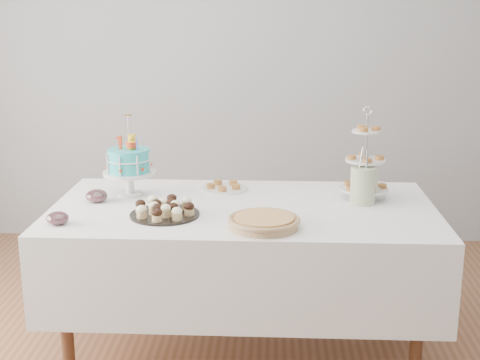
{
  "coord_description": "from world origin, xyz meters",
  "views": [
    {
      "loc": [
        0.14,
        -2.9,
        1.75
      ],
      "look_at": [
        -0.02,
        0.3,
        0.91
      ],
      "focal_mm": 50.0,
      "sensor_mm": 36.0,
      "label": 1
    }
  ],
  "objects_px": {
    "tiered_stand": "(365,161)",
    "pastry_plate": "(224,187)",
    "cupcake_tray": "(165,208)",
    "jam_bowl_b": "(97,196)",
    "plate_stack": "(370,190)",
    "table": "(243,249)",
    "utensil_pitcher": "(363,184)",
    "jam_bowl_a": "(58,218)",
    "birthday_cake": "(130,174)",
    "pie": "(264,221)"
  },
  "relations": [
    {
      "from": "tiered_stand",
      "to": "pastry_plate",
      "type": "bearing_deg",
      "value": 169.5
    },
    {
      "from": "cupcake_tray",
      "to": "jam_bowl_b",
      "type": "bearing_deg",
      "value": 151.19
    },
    {
      "from": "plate_stack",
      "to": "cupcake_tray",
      "type": "bearing_deg",
      "value": -159.06
    },
    {
      "from": "tiered_stand",
      "to": "plate_stack",
      "type": "relative_size",
      "value": 2.81
    },
    {
      "from": "cupcake_tray",
      "to": "jam_bowl_b",
      "type": "relative_size",
      "value": 3.02
    },
    {
      "from": "table",
      "to": "tiered_stand",
      "type": "relative_size",
      "value": 3.96
    },
    {
      "from": "cupcake_tray",
      "to": "pastry_plate",
      "type": "xyz_separation_m",
      "value": [
        0.25,
        0.48,
        -0.02
      ]
    },
    {
      "from": "pastry_plate",
      "to": "utensil_pitcher",
      "type": "distance_m",
      "value": 0.76
    },
    {
      "from": "utensil_pitcher",
      "to": "jam_bowl_b",
      "type": "bearing_deg",
      "value": -168.5
    },
    {
      "from": "plate_stack",
      "to": "jam_bowl_a",
      "type": "distance_m",
      "value": 1.6
    },
    {
      "from": "table",
      "to": "utensil_pitcher",
      "type": "height_order",
      "value": "utensil_pitcher"
    },
    {
      "from": "birthday_cake",
      "to": "utensil_pitcher",
      "type": "height_order",
      "value": "birthday_cake"
    },
    {
      "from": "cupcake_tray",
      "to": "tiered_stand",
      "type": "distance_m",
      "value": 1.06
    },
    {
      "from": "jam_bowl_a",
      "to": "utensil_pitcher",
      "type": "height_order",
      "value": "utensil_pitcher"
    },
    {
      "from": "birthday_cake",
      "to": "utensil_pitcher",
      "type": "relative_size",
      "value": 1.49
    },
    {
      "from": "pie",
      "to": "jam_bowl_a",
      "type": "distance_m",
      "value": 0.95
    },
    {
      "from": "cupcake_tray",
      "to": "jam_bowl_a",
      "type": "height_order",
      "value": "cupcake_tray"
    },
    {
      "from": "table",
      "to": "birthday_cake",
      "type": "xyz_separation_m",
      "value": [
        -0.61,
        0.17,
        0.34
      ]
    },
    {
      "from": "pastry_plate",
      "to": "jam_bowl_b",
      "type": "height_order",
      "value": "jam_bowl_b"
    },
    {
      "from": "pastry_plate",
      "to": "jam_bowl_a",
      "type": "relative_size",
      "value": 2.45
    },
    {
      "from": "table",
      "to": "cupcake_tray",
      "type": "height_order",
      "value": "cupcake_tray"
    },
    {
      "from": "cupcake_tray",
      "to": "pie",
      "type": "height_order",
      "value": "cupcake_tray"
    },
    {
      "from": "pie",
      "to": "tiered_stand",
      "type": "relative_size",
      "value": 0.68
    },
    {
      "from": "tiered_stand",
      "to": "table",
      "type": "bearing_deg",
      "value": -164.82
    },
    {
      "from": "birthday_cake",
      "to": "cupcake_tray",
      "type": "xyz_separation_m",
      "value": [
        0.24,
        -0.34,
        -0.08
      ]
    },
    {
      "from": "table",
      "to": "plate_stack",
      "type": "height_order",
      "value": "plate_stack"
    },
    {
      "from": "cupcake_tray",
      "to": "jam_bowl_a",
      "type": "bearing_deg",
      "value": -161.76
    },
    {
      "from": "plate_stack",
      "to": "jam_bowl_b",
      "type": "xyz_separation_m",
      "value": [
        -1.41,
        -0.18,
        -0.0
      ]
    },
    {
      "from": "table",
      "to": "tiered_stand",
      "type": "distance_m",
      "value": 0.77
    },
    {
      "from": "cupcake_tray",
      "to": "plate_stack",
      "type": "height_order",
      "value": "cupcake_tray"
    },
    {
      "from": "pie",
      "to": "plate_stack",
      "type": "height_order",
      "value": "plate_stack"
    },
    {
      "from": "tiered_stand",
      "to": "jam_bowl_b",
      "type": "bearing_deg",
      "value": -174.68
    },
    {
      "from": "pie",
      "to": "utensil_pitcher",
      "type": "height_order",
      "value": "utensil_pitcher"
    },
    {
      "from": "jam_bowl_a",
      "to": "jam_bowl_b",
      "type": "distance_m",
      "value": 0.38
    },
    {
      "from": "cupcake_tray",
      "to": "pie",
      "type": "bearing_deg",
      "value": -18.03
    },
    {
      "from": "table",
      "to": "jam_bowl_b",
      "type": "xyz_separation_m",
      "value": [
        -0.75,
        0.04,
        0.26
      ]
    },
    {
      "from": "pie",
      "to": "pastry_plate",
      "type": "relative_size",
      "value": 1.32
    },
    {
      "from": "plate_stack",
      "to": "pastry_plate",
      "type": "height_order",
      "value": "plate_stack"
    },
    {
      "from": "table",
      "to": "jam_bowl_a",
      "type": "relative_size",
      "value": 18.74
    },
    {
      "from": "jam_bowl_b",
      "to": "cupcake_tray",
      "type": "bearing_deg",
      "value": -28.81
    },
    {
      "from": "cupcake_tray",
      "to": "utensil_pitcher",
      "type": "height_order",
      "value": "utensil_pitcher"
    },
    {
      "from": "table",
      "to": "tiered_stand",
      "type": "bearing_deg",
      "value": 15.18
    },
    {
      "from": "birthday_cake",
      "to": "jam_bowl_b",
      "type": "xyz_separation_m",
      "value": [
        -0.15,
        -0.13,
        -0.09
      ]
    },
    {
      "from": "tiered_stand",
      "to": "utensil_pitcher",
      "type": "distance_m",
      "value": 0.13
    },
    {
      "from": "birthday_cake",
      "to": "utensil_pitcher",
      "type": "bearing_deg",
      "value": 7.46
    },
    {
      "from": "birthday_cake",
      "to": "jam_bowl_b",
      "type": "relative_size",
      "value": 3.86
    },
    {
      "from": "table",
      "to": "utensil_pitcher",
      "type": "bearing_deg",
      "value": 7.72
    },
    {
      "from": "birthday_cake",
      "to": "plate_stack",
      "type": "xyz_separation_m",
      "value": [
        1.27,
        0.05,
        -0.08
      ]
    },
    {
      "from": "plate_stack",
      "to": "jam_bowl_b",
      "type": "distance_m",
      "value": 1.42
    },
    {
      "from": "jam_bowl_a",
      "to": "utensil_pitcher",
      "type": "bearing_deg",
      "value": 15.8
    }
  ]
}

